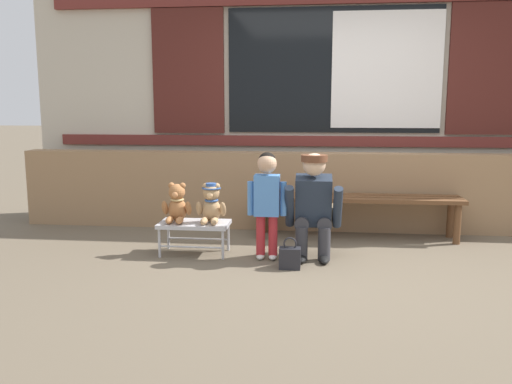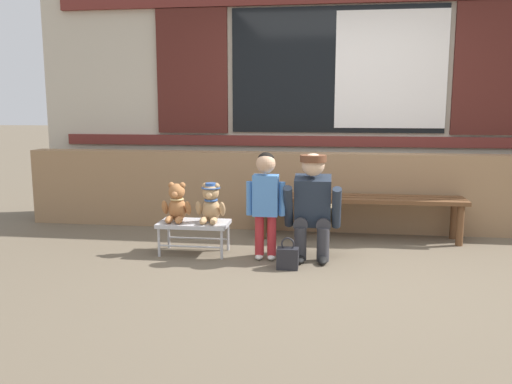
{
  "view_description": "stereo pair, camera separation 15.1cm",
  "coord_description": "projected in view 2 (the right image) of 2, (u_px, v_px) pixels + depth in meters",
  "views": [
    {
      "loc": [
        -0.2,
        -4.39,
        1.36
      ],
      "look_at": [
        -0.74,
        0.54,
        0.55
      ],
      "focal_mm": 37.33,
      "sensor_mm": 36.0,
      "label": 1
    },
    {
      "loc": [
        -0.05,
        -4.37,
        1.36
      ],
      "look_at": [
        -0.74,
        0.54,
        0.55
      ],
      "focal_mm": 37.33,
      "sensor_mm": 36.0,
      "label": 2
    }
  ],
  "objects": [
    {
      "name": "adult_crouching",
      "position": [
        314.0,
        206.0,
        4.72
      ],
      "size": [
        0.5,
        0.49,
        0.95
      ],
      "color": "#333338",
      "rests_on": "ground"
    },
    {
      "name": "brick_low_wall",
      "position": [
        334.0,
        192.0,
        5.81
      ],
      "size": [
        6.94,
        0.25,
        0.85
      ],
      "primitive_type": "cube",
      "color": "#997551",
      "rests_on": "ground"
    },
    {
      "name": "wooden_bench_long",
      "position": [
        359.0,
        203.0,
        5.43
      ],
      "size": [
        2.1,
        0.4,
        0.44
      ],
      "color": "brown",
      "rests_on": "ground"
    },
    {
      "name": "handbag_on_ground",
      "position": [
        288.0,
        258.0,
        4.46
      ],
      "size": [
        0.18,
        0.11,
        0.27
      ],
      "color": "#232328",
      "rests_on": "ground"
    },
    {
      "name": "child_standing",
      "position": [
        266.0,
        194.0,
        4.66
      ],
      "size": [
        0.35,
        0.18,
        0.96
      ],
      "color": "#B7282D",
      "rests_on": "ground"
    },
    {
      "name": "ground_plane",
      "position": [
        334.0,
        268.0,
        4.49
      ],
      "size": [
        60.0,
        60.0,
        0.0
      ],
      "primitive_type": "plane",
      "color": "brown"
    },
    {
      "name": "teddy_bear_with_hat",
      "position": [
        211.0,
        204.0,
        4.85
      ],
      "size": [
        0.28,
        0.27,
        0.36
      ],
      "color": "tan",
      "rests_on": "small_display_bench"
    },
    {
      "name": "small_display_bench",
      "position": [
        194.0,
        225.0,
        4.9
      ],
      "size": [
        0.64,
        0.36,
        0.3
      ],
      "color": "#BCBCC1",
      "rests_on": "ground"
    },
    {
      "name": "teddy_bear_plain",
      "position": [
        177.0,
        204.0,
        4.89
      ],
      "size": [
        0.28,
        0.26,
        0.36
      ],
      "color": "#A86B3D",
      "rests_on": "small_display_bench"
    },
    {
      "name": "shop_facade",
      "position": [
        337.0,
        71.0,
        6.1
      ],
      "size": [
        7.08,
        0.26,
        3.47
      ],
      "color": "beige",
      "rests_on": "ground"
    }
  ]
}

